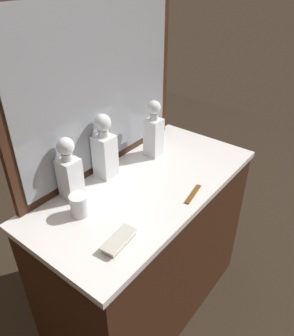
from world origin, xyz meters
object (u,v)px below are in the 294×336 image
object	(u,v)px
crystal_tumbler_right	(80,206)
crystal_decanter_rear	(70,174)
crystal_decanter_far_right	(105,152)
silver_brush_rear	(119,241)
tortoiseshell_comb	(193,194)
crystal_decanter_right	(154,134)

from	to	relation	value
crystal_tumbler_right	crystal_decanter_rear	bearing A→B (deg)	62.45
crystal_decanter_rear	crystal_decanter_far_right	xyz separation A→B (m)	(0.20, 0.00, 0.01)
crystal_decanter_rear	crystal_decanter_far_right	size ratio (longest dim) A/B	0.91
silver_brush_rear	tortoiseshell_comb	bearing A→B (deg)	-8.39
crystal_decanter_rear	tortoiseshell_comb	xyz separation A→B (m)	(0.32, -0.40, -0.11)
crystal_decanter_far_right	crystal_tumbler_right	bearing A→B (deg)	-157.04
crystal_decanter_right	crystal_decanter_far_right	size ratio (longest dim) A/B	0.95
crystal_decanter_rear	crystal_decanter_far_right	bearing A→B (deg)	0.03
crystal_decanter_rear	silver_brush_rear	bearing A→B (deg)	-104.02
crystal_decanter_right	crystal_decanter_rear	bearing A→B (deg)	172.96
crystal_decanter_right	tortoiseshell_comb	size ratio (longest dim) A/B	2.00
crystal_decanter_right	crystal_tumbler_right	world-z (taller)	crystal_decanter_right
tortoiseshell_comb	crystal_decanter_rear	bearing A→B (deg)	128.82
crystal_decanter_rear	crystal_tumbler_right	world-z (taller)	crystal_decanter_rear
tortoiseshell_comb	crystal_decanter_far_right	bearing A→B (deg)	106.20
crystal_decanter_rear	tortoiseshell_comb	size ratio (longest dim) A/B	1.91
crystal_decanter_far_right	silver_brush_rear	distance (m)	0.46
crystal_decanter_rear	silver_brush_rear	distance (m)	0.36
crystal_decanter_right	crystal_decanter_far_right	world-z (taller)	crystal_decanter_far_right
crystal_decanter_far_right	tortoiseshell_comb	bearing A→B (deg)	-73.80
silver_brush_rear	tortoiseshell_comb	size ratio (longest dim) A/B	1.06
crystal_decanter_right	crystal_tumbler_right	xyz separation A→B (m)	(-0.55, -0.05, -0.08)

